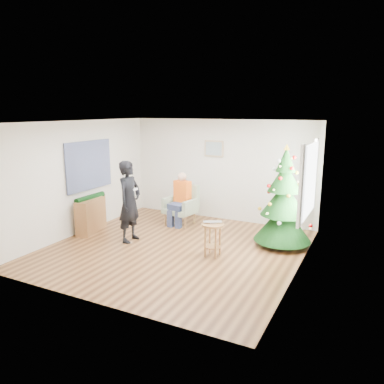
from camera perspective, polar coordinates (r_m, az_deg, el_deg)
The scene contains 19 objects.
floor at distance 7.90m, azimuth -2.63°, elevation -8.59°, with size 5.00×5.00×0.00m, color brown.
ceiling at distance 7.38m, azimuth -2.83°, elevation 10.62°, with size 5.00×5.00×0.00m, color white.
wall_back at distance 9.75m, azimuth 4.48°, elevation 3.35°, with size 5.00×5.00×0.00m, color silver.
wall_front at distance 5.55m, azimuth -15.45°, elevation -4.05°, with size 5.00×5.00×0.00m, color silver.
wall_left at distance 9.00m, azimuth -16.76°, elevation 2.10°, with size 5.00×5.00×0.00m, color silver.
wall_right at distance 6.70m, azimuth 16.29°, elevation -1.29°, with size 5.00×5.00×0.00m, color silver.
window_panel at distance 7.63m, azimuth 17.54°, elevation 1.80°, with size 0.04×1.30×1.40m, color white.
curtains at distance 7.64m, azimuth 17.32°, elevation 1.82°, with size 0.05×1.75×1.50m.
christmas_tree at distance 8.03m, azimuth 13.83°, elevation -1.30°, with size 1.20×1.20×2.16m.
stool at distance 7.41m, azimuth 3.17°, elevation -7.24°, with size 0.44×0.44×0.67m.
laptop at distance 7.30m, azimuth 3.20°, elevation -4.72°, with size 0.37×0.24×0.03m, color silver.
armchair at distance 9.44m, azimuth -1.59°, elevation -2.71°, with size 0.85×0.80×1.00m.
seated_person at distance 9.32m, azimuth -1.82°, elevation -0.97°, with size 0.47×0.64×1.31m.
standing_man at distance 8.21m, azimuth -9.50°, elevation -1.44°, with size 0.65×0.43×1.78m, color black.
game_controller at distance 8.01m, azimuth -8.60°, elevation 0.42°, with size 0.04×0.13×0.04m, color white.
console at distance 9.17m, azimuth -15.14°, elevation -3.40°, with size 0.30×1.00×0.80m, color brown.
garland at distance 9.07m, azimuth -15.29°, elevation -0.84°, with size 0.14×0.14×0.90m, color black.
tapestry at distance 9.15m, azimuth -15.39°, elevation 3.93°, with size 0.03×1.50×1.15m, color black.
framed_picture at distance 9.72m, azimuth 3.35°, elevation 6.61°, with size 0.52×0.05×0.42m.
Camera 1 is at (3.61, -6.43, 2.83)m, focal length 35.00 mm.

